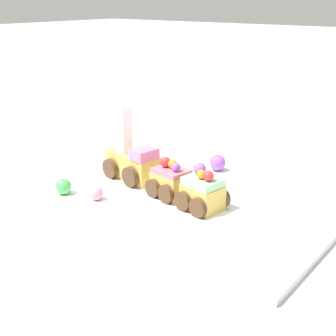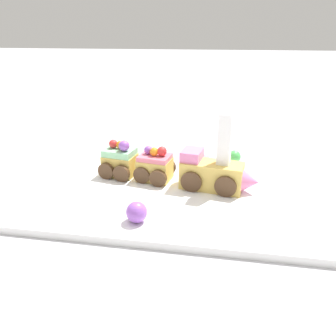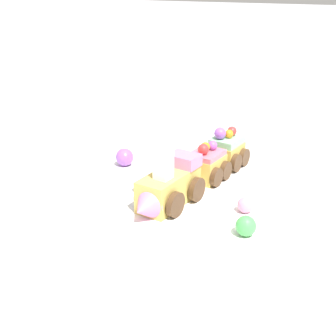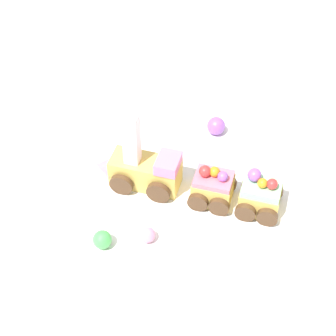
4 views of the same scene
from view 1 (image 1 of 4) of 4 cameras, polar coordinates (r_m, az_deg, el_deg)
ground_plane at (r=0.83m, az=-1.04°, el=-2.97°), size 10.00×10.00×0.00m
display_board at (r=0.83m, az=-1.04°, el=-2.59°), size 0.62×0.35×0.01m
cake_train_locomotive at (r=0.86m, az=-4.82°, el=0.84°), size 0.14×0.08×0.13m
cake_car_strawberry at (r=0.78m, az=0.41°, el=-1.71°), size 0.07×0.07×0.07m
cake_car_mint at (r=0.73m, az=4.23°, el=-3.06°), size 0.07×0.07×0.07m
gumball_green at (r=0.81m, az=-12.62°, el=-2.23°), size 0.03×0.03×0.03m
gumball_pink at (r=0.78m, az=-8.73°, el=-3.07°), size 0.02×0.02×0.02m
gumball_purple at (r=0.90m, az=6.06°, el=0.63°), size 0.03×0.03×0.03m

